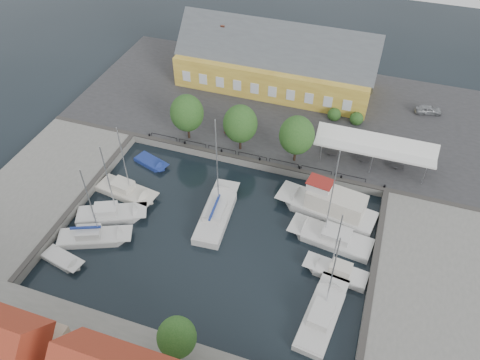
# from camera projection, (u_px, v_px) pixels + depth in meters

# --- Properties ---
(ground) EXTENTS (140.00, 140.00, 0.00)m
(ground) POSITION_uv_depth(u_px,v_px,m) (222.00, 226.00, 50.95)
(ground) COLOR black
(ground) RESTS_ON ground
(north_quay) EXTENTS (56.00, 26.00, 1.00)m
(north_quay) POSITION_uv_depth(u_px,v_px,m) (278.00, 108.00, 66.51)
(north_quay) COLOR #2D2D30
(north_quay) RESTS_ON ground
(west_quay) EXTENTS (12.00, 24.00, 1.00)m
(west_quay) POSITION_uv_depth(u_px,v_px,m) (39.00, 189.00, 54.38)
(west_quay) COLOR slate
(west_quay) RESTS_ON ground
(east_quay) EXTENTS (12.00, 24.00, 1.00)m
(east_quay) POSITION_uv_depth(u_px,v_px,m) (433.00, 294.00, 44.07)
(east_quay) COLOR slate
(east_quay) RESTS_ON ground
(quay_edge_fittings) EXTENTS (56.00, 24.72, 0.40)m
(quay_edge_fittings) POSITION_uv_depth(u_px,v_px,m) (237.00, 190.00, 53.50)
(quay_edge_fittings) COLOR #383533
(quay_edge_fittings) RESTS_ON north_quay
(warehouse) EXTENTS (28.56, 14.00, 9.55)m
(warehouse) POSITION_uv_depth(u_px,v_px,m) (272.00, 62.00, 68.14)
(warehouse) COLOR gold
(warehouse) RESTS_ON north_quay
(tent_canopy) EXTENTS (14.00, 4.00, 2.83)m
(tent_canopy) POSITION_uv_depth(u_px,v_px,m) (375.00, 146.00, 55.18)
(tent_canopy) COLOR white
(tent_canopy) RESTS_ON north_quay
(quay_trees) EXTENTS (18.20, 4.20, 6.30)m
(quay_trees) POSITION_uv_depth(u_px,v_px,m) (240.00, 124.00, 56.38)
(quay_trees) COLOR black
(quay_trees) RESTS_ON north_quay
(car_silver) EXTENTS (3.85, 2.28, 1.23)m
(car_silver) POSITION_uv_depth(u_px,v_px,m) (428.00, 110.00, 64.24)
(car_silver) COLOR #9A9DA1
(car_silver) RESTS_ON north_quay
(car_red) EXTENTS (2.11, 4.40, 1.39)m
(car_red) POSITION_uv_depth(u_px,v_px,m) (237.00, 124.00, 61.77)
(car_red) COLOR maroon
(car_red) RESTS_ON north_quay
(center_sailboat) EXTENTS (3.56, 9.83, 13.14)m
(center_sailboat) POSITION_uv_depth(u_px,v_px,m) (217.00, 215.00, 51.63)
(center_sailboat) COLOR silver
(center_sailboat) RESTS_ON ground
(trawler) EXTENTS (11.61, 5.09, 5.00)m
(trawler) POSITION_uv_depth(u_px,v_px,m) (330.00, 207.00, 51.60)
(trawler) COLOR silver
(trawler) RESTS_ON ground
(east_boat_a) EXTENTS (9.21, 4.07, 12.54)m
(east_boat_a) POSITION_uv_depth(u_px,v_px,m) (332.00, 239.00, 49.25)
(east_boat_a) COLOR silver
(east_boat_a) RESTS_ON ground
(east_boat_b) EXTENTS (6.57, 2.81, 9.02)m
(east_boat_b) POSITION_uv_depth(u_px,v_px,m) (337.00, 273.00, 46.09)
(east_boat_b) COLOR silver
(east_boat_b) RESTS_ON ground
(east_boat_c) EXTENTS (3.73, 8.94, 11.09)m
(east_boat_c) POSITION_uv_depth(u_px,v_px,m) (321.00, 317.00, 42.57)
(east_boat_c) COLOR silver
(east_boat_c) RESTS_ON ground
(west_boat_b) EXTENTS (7.78, 3.61, 10.39)m
(west_boat_b) POSITION_uv_depth(u_px,v_px,m) (126.00, 192.00, 54.41)
(west_boat_b) COLOR beige
(west_boat_b) RESTS_ON ground
(west_boat_c) EXTENTS (7.98, 5.35, 10.54)m
(west_boat_c) POSITION_uv_depth(u_px,v_px,m) (110.00, 215.00, 51.73)
(west_boat_c) COLOR silver
(west_boat_c) RESTS_ON ground
(west_boat_d) EXTENTS (7.99, 5.12, 10.52)m
(west_boat_d) POSITION_uv_depth(u_px,v_px,m) (93.00, 238.00, 49.33)
(west_boat_d) COLOR silver
(west_boat_d) RESTS_ON ground
(launch_sw) EXTENTS (4.83, 2.61, 0.98)m
(launch_sw) POSITION_uv_depth(u_px,v_px,m) (63.00, 260.00, 47.42)
(launch_sw) COLOR silver
(launch_sw) RESTS_ON ground
(launch_nw) EXTENTS (4.85, 3.12, 0.88)m
(launch_nw) POSITION_uv_depth(u_px,v_px,m) (151.00, 163.00, 58.40)
(launch_nw) COLOR navy
(launch_nw) RESTS_ON ground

